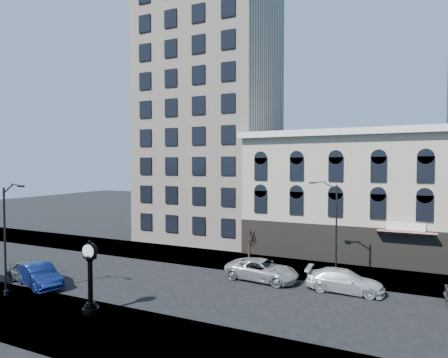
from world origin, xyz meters
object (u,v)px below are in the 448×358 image
at_px(street_lamp_near, 9,210).
at_px(car_near_b, 39,275).
at_px(street_clock, 90,280).
at_px(car_near_a, 33,271).

height_order(street_lamp_near, car_near_b, street_lamp_near).
bearing_deg(street_clock, car_near_b, 156.60).
relative_size(street_lamp_near, car_near_a, 1.62).
bearing_deg(car_near_b, street_clock, -87.87).
height_order(street_lamp_near, car_near_a, street_lamp_near).
distance_m(street_lamp_near, car_near_a, 6.30).
xyz_separation_m(street_lamp_near, car_near_a, (-1.70, 3.00, -5.27)).
relative_size(street_clock, car_near_b, 0.87).
bearing_deg(street_lamp_near, car_near_b, 102.05).
xyz_separation_m(street_clock, street_lamp_near, (-6.88, -0.24, 3.97)).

